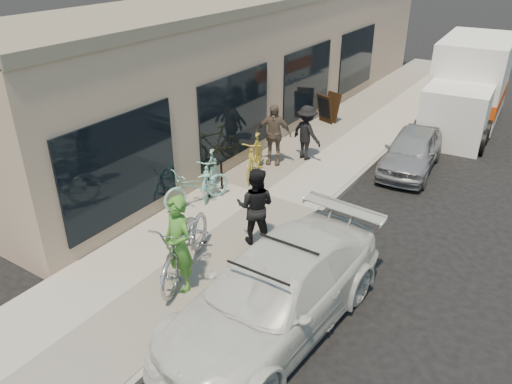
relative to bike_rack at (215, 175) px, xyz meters
The scene contains 17 objects.
ground 3.88m from the bike_rack, 38.88° to the right, with size 120.00×120.00×0.00m, color black.
sidewalk 1.28m from the bike_rack, 31.16° to the left, with size 3.00×34.00×0.15m, color #A8A297.
curb 2.66m from the bike_rack, 13.21° to the left, with size 0.12×34.00×0.13m, color gray.
storefront 6.20m from the bike_rack, 112.01° to the left, with size 3.60×20.00×4.22m.
bike_rack is the anchor object (origin of this frame).
sandwich_board 6.24m from the bike_rack, 90.06° to the left, with size 0.75×0.75×0.97m.
sedan_white 4.72m from the bike_rack, 40.85° to the right, with size 2.25×4.86×1.41m.
sedan_silver 5.53m from the bike_rack, 51.29° to the left, with size 1.31×3.26×1.11m, color #97979C.
moving_truck 9.91m from the bike_rack, 67.76° to the left, with size 2.50×5.80×2.79m.
tandem_bike 3.24m from the bike_rack, 62.03° to the right, with size 0.81×2.34×1.23m, color #AEAEB0.
woman_rider 3.73m from the bike_rack, 62.20° to the right, with size 0.66×0.43×1.81m, color #45872D.
man_standing 2.42m from the bike_rack, 32.54° to the right, with size 0.80×0.62×1.64m, color black.
cruiser_bike_a 0.15m from the bike_rack, behind, with size 0.47×1.66×1.00m, color #8BD0C2.
cruiser_bike_b 0.67m from the bike_rack, 92.14° to the right, with size 0.61×1.75×0.92m, color #8BD0C2.
cruiser_bike_c 1.45m from the bike_rack, 81.79° to the left, with size 0.49×1.73×1.04m, color gold.
bystander_a 3.22m from the bike_rack, 74.78° to the left, with size 0.99×0.57×1.54m, color black.
bystander_b 2.35m from the bike_rack, 84.17° to the left, with size 1.00×0.41×1.70m, color brown.
Camera 1 is at (3.82, -6.18, 5.81)m, focal length 35.00 mm.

